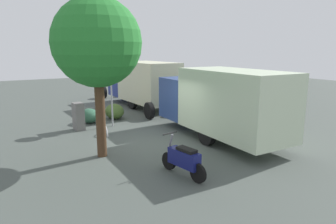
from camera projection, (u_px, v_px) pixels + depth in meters
name	position (u px, v px, depth m)	size (l,w,h in m)	color
ground_plane	(152.00, 143.00, 11.89)	(60.00, 60.00, 0.00)	#474F4A
box_truck_near	(218.00, 100.00, 12.23)	(8.32, 2.28, 2.90)	black
box_truck_far	(141.00, 82.00, 19.32)	(8.18, 2.54, 2.90)	black
motorcycle	(184.00, 159.00, 8.68)	(1.80, 0.64, 1.20)	black
stop_sign	(111.00, 81.00, 14.02)	(0.71, 0.33, 3.32)	#9E9EA3
street_tree	(97.00, 43.00, 9.65)	(2.93, 2.93, 5.35)	#47301E
utility_cabinet	(78.00, 116.00, 13.74)	(0.58, 0.41, 1.26)	slate
bike_rack_hoop	(106.00, 135.00, 13.00)	(0.85, 0.85, 0.05)	#B7B7BC
shrub_near_sign	(89.00, 116.00, 15.08)	(1.08, 0.88, 0.74)	#315E45
shrub_mid_verge	(114.00, 111.00, 15.94)	(1.19, 0.97, 0.81)	#48642C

